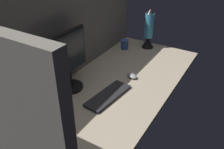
% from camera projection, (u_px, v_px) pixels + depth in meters
% --- Properties ---
extents(ground_plane, '(1.80, 0.80, 0.03)m').
position_uv_depth(ground_plane, '(111.00, 89.00, 1.76)').
color(ground_plane, tan).
extents(cubicle_wall_back, '(1.80, 0.05, 0.75)m').
position_uv_depth(cubicle_wall_back, '(66.00, 28.00, 1.72)').
color(cubicle_wall_back, slate).
rests_on(cubicle_wall_back, ground_plane).
extents(monitor, '(0.39, 0.18, 0.42)m').
position_uv_depth(monitor, '(67.00, 59.00, 1.63)').
color(monitor, black).
rests_on(monitor, ground_plane).
extents(keyboard, '(0.38, 0.17, 0.02)m').
position_uv_depth(keyboard, '(108.00, 96.00, 1.64)').
color(keyboard, '#262628').
rests_on(keyboard, ground_plane).
extents(mouse, '(0.09, 0.11, 0.03)m').
position_uv_depth(mouse, '(132.00, 76.00, 1.86)').
color(mouse, '#99999E').
rests_on(mouse, ground_plane).
extents(mug_ceramic_blue, '(0.10, 0.07, 0.09)m').
position_uv_depth(mug_ceramic_blue, '(125.00, 44.00, 2.30)').
color(mug_ceramic_blue, '#38569E').
rests_on(mug_ceramic_blue, ground_plane).
extents(lava_lamp, '(0.11, 0.11, 0.38)m').
position_uv_depth(lava_lamp, '(149.00, 32.00, 2.27)').
color(lava_lamp, black).
rests_on(lava_lamp, ground_plane).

